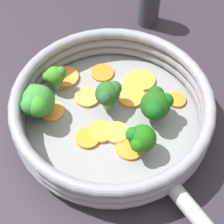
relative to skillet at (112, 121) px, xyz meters
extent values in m
plane|color=#261F29|center=(0.00, 0.00, -0.01)|extent=(4.00, 4.00, 0.00)
cylinder|color=gray|center=(0.00, 0.00, 0.00)|extent=(0.27, 0.27, 0.02)
torus|color=gray|center=(0.00, 0.00, 0.02)|extent=(0.29, 0.29, 0.02)
torus|color=gray|center=(0.00, 0.00, 0.03)|extent=(0.29, 0.29, 0.02)
torus|color=gray|center=(0.00, 0.00, 0.05)|extent=(0.29, 0.29, 0.02)
sphere|color=gray|center=(0.12, 0.06, 0.01)|extent=(0.01, 0.01, 0.01)
sphere|color=gray|center=(0.07, 0.11, 0.01)|extent=(0.01, 0.01, 0.01)
cylinder|color=#EB8D40|center=(-0.03, -0.04, 0.01)|extent=(0.04, 0.04, 0.01)
cylinder|color=orange|center=(0.03, -0.01, 0.01)|extent=(0.04, 0.04, 0.01)
cylinder|color=orange|center=(0.04, -0.03, 0.01)|extent=(0.04, 0.04, 0.01)
cylinder|color=orange|center=(0.00, -0.09, 0.01)|extent=(0.05, 0.05, 0.00)
cylinder|color=#EE953D|center=(-0.07, 0.03, 0.01)|extent=(0.04, 0.04, 0.00)
cylinder|color=orange|center=(-0.09, -0.03, 0.01)|extent=(0.05, 0.05, 0.00)
cylinder|color=orange|center=(-0.08, 0.04, 0.01)|extent=(0.06, 0.06, 0.00)
cylinder|color=orange|center=(-0.04, 0.09, 0.01)|extent=(0.04, 0.04, 0.01)
cylinder|color=orange|center=(0.03, 0.01, 0.01)|extent=(0.04, 0.04, 0.01)
cylinder|color=orange|center=(0.05, 0.03, 0.01)|extent=(0.05, 0.05, 0.00)
cylinder|color=orange|center=(-0.04, 0.02, 0.01)|extent=(0.05, 0.05, 0.01)
cylinder|color=orange|center=(-0.07, -0.08, 0.01)|extent=(0.05, 0.05, 0.01)
cylinder|color=#7BB067|center=(-0.02, -0.01, 0.02)|extent=(0.01, 0.01, 0.02)
sphere|color=#1F521F|center=(-0.02, -0.01, 0.04)|extent=(0.04, 0.04, 0.04)
sphere|color=#254C23|center=(-0.01, -0.01, 0.05)|extent=(0.02, 0.02, 0.02)
sphere|color=#274E17|center=(-0.02, 0.00, 0.05)|extent=(0.02, 0.02, 0.02)
sphere|color=#225526|center=(-0.03, 0.00, 0.04)|extent=(0.02, 0.02, 0.02)
cylinder|color=#6B884B|center=(-0.01, 0.06, 0.02)|extent=(0.01, 0.01, 0.02)
sphere|color=#174D12|center=(-0.01, 0.06, 0.04)|extent=(0.04, 0.04, 0.04)
sphere|color=#0F5016|center=(0.01, 0.06, 0.05)|extent=(0.03, 0.03, 0.03)
sphere|color=#0F5111|center=(-0.01, 0.08, 0.05)|extent=(0.02, 0.02, 0.02)
sphere|color=#144911|center=(-0.02, 0.06, 0.05)|extent=(0.02, 0.02, 0.02)
cylinder|color=#729B4F|center=(0.05, 0.05, 0.02)|extent=(0.02, 0.02, 0.02)
sphere|color=#19590F|center=(0.05, 0.05, 0.04)|extent=(0.04, 0.04, 0.04)
sphere|color=#1A610E|center=(0.06, 0.04, 0.04)|extent=(0.02, 0.02, 0.02)
sphere|color=#185916|center=(0.05, 0.03, 0.05)|extent=(0.02, 0.02, 0.02)
cylinder|color=#79945D|center=(0.01, -0.11, 0.02)|extent=(0.01, 0.01, 0.02)
sphere|color=#2F772A|center=(0.01, -0.11, 0.04)|extent=(0.05, 0.05, 0.05)
sphere|color=#2D7A33|center=(0.02, -0.11, 0.05)|extent=(0.03, 0.03, 0.03)
sphere|color=#307E25|center=(0.02, -0.10, 0.05)|extent=(0.03, 0.03, 0.03)
sphere|color=#2C6F2B|center=(-0.01, -0.11, 0.05)|extent=(0.02, 0.02, 0.02)
cylinder|color=#7DA253|center=(-0.05, -0.09, 0.02)|extent=(0.01, 0.01, 0.02)
sphere|color=#367620|center=(-0.05, -0.09, 0.04)|extent=(0.03, 0.03, 0.03)
sphere|color=#3A721F|center=(-0.04, -0.10, 0.04)|extent=(0.02, 0.02, 0.02)
sphere|color=#2D6C26|center=(-0.05, -0.08, 0.04)|extent=(0.02, 0.02, 0.02)
cylinder|color=#333338|center=(-0.24, 0.04, 0.03)|extent=(0.04, 0.04, 0.09)
camera|label=1|loc=(0.32, 0.04, 0.47)|focal=60.00mm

